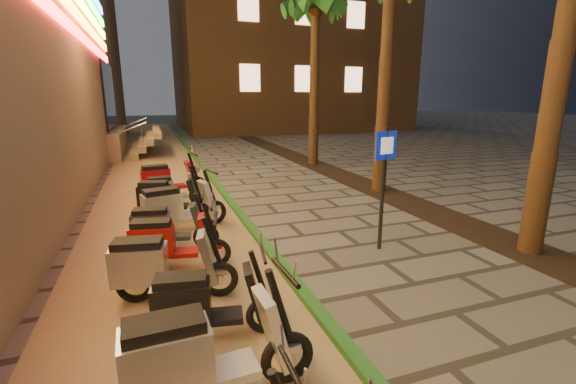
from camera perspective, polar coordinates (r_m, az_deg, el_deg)
name	(u,v)px	position (r m, az deg, el deg)	size (l,w,h in m)	color
ground	(450,367)	(4.76, 22.86, -22.79)	(120.00, 120.00, 0.00)	#474442
parking_strip	(160,185)	(13.00, -18.45, 0.99)	(3.40, 60.00, 0.01)	#8C7251
green_curb	(213,180)	(13.12, -11.04, 1.77)	(0.18, 60.00, 0.10)	#215A22
planting_strip	(422,208)	(10.37, 19.21, -2.23)	(1.20, 40.00, 0.02)	black
palm_d	(315,11)	(16.34, 4.08, 25.17)	(2.97, 3.02, 7.16)	#472D19
pedestrian_sign	(384,172)	(7.05, 14.04, 2.87)	(0.49, 0.15, 2.25)	black
scooter_4	(199,355)	(3.77, -13.05, -22.52)	(1.77, 0.62, 1.25)	black
scooter_5	(203,303)	(4.68, -12.52, -15.78)	(1.52, 0.65, 1.07)	black
scooter_6	(159,266)	(5.62, -18.53, -10.37)	(1.69, 0.75, 1.19)	black
scooter_7	(168,242)	(6.55, -17.33, -7.04)	(1.59, 0.70, 1.12)	black
scooter_8	(165,227)	(7.33, -17.82, -4.97)	(1.54, 0.66, 1.08)	black
scooter_9	(176,207)	(8.29, -16.33, -2.13)	(1.78, 0.86, 1.26)	black
scooter_10	(166,198)	(9.27, -17.67, -0.82)	(1.64, 0.81, 1.16)	black
scooter_11	(169,190)	(10.28, -17.16, 0.34)	(1.48, 0.52, 1.04)	black
scooter_12	(166,179)	(11.13, -17.63, 1.78)	(1.77, 0.70, 1.25)	black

